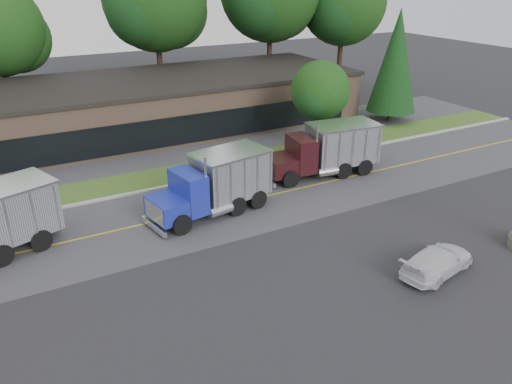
% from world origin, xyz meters
% --- Properties ---
extents(ground, '(140.00, 140.00, 0.00)m').
position_xyz_m(ground, '(0.00, 0.00, 0.00)').
color(ground, '#313136').
rests_on(ground, ground).
extents(road, '(60.00, 8.00, 0.02)m').
position_xyz_m(road, '(0.00, 9.00, 0.00)').
color(road, '#525257').
rests_on(road, ground).
extents(center_line, '(60.00, 0.12, 0.01)m').
position_xyz_m(center_line, '(0.00, 9.00, 0.00)').
color(center_line, gold).
rests_on(center_line, ground).
extents(curb, '(60.00, 0.30, 0.12)m').
position_xyz_m(curb, '(0.00, 13.20, 0.00)').
color(curb, '#9E9E99').
rests_on(curb, ground).
extents(grass_verge, '(60.00, 3.40, 0.03)m').
position_xyz_m(grass_verge, '(0.00, 15.00, 0.00)').
color(grass_verge, '#35571E').
rests_on(grass_verge, ground).
extents(far_parking, '(60.00, 7.00, 0.02)m').
position_xyz_m(far_parking, '(0.00, 20.00, 0.00)').
color(far_parking, '#525257').
rests_on(far_parking, ground).
extents(strip_mall, '(32.00, 12.00, 4.00)m').
position_xyz_m(strip_mall, '(2.00, 26.00, 2.00)').
color(strip_mall, '#8A6B54').
rests_on(strip_mall, ground).
extents(tree_far_c, '(10.55, 9.93, 15.05)m').
position_xyz_m(tree_far_c, '(4.16, 34.13, 9.60)').
color(tree_far_c, '#382619').
rests_on(tree_far_c, ground).
extents(tree_far_e, '(9.80, 9.22, 13.98)m').
position_xyz_m(tree_far_e, '(24.15, 31.12, 8.92)').
color(tree_far_e, '#382619').
rests_on(tree_far_e, ground).
extents(evergreen_right, '(4.29, 4.29, 9.75)m').
position_xyz_m(evergreen_right, '(20.00, 18.00, 5.36)').
color(evergreen_right, '#382619').
rests_on(evergreen_right, ground).
extents(tree_verge, '(4.65, 4.38, 6.64)m').
position_xyz_m(tree_verge, '(10.07, 15.06, 4.22)').
color(tree_verge, '#382619').
rests_on(tree_verge, ground).
extents(dump_truck_blue, '(7.36, 3.73, 3.36)m').
position_xyz_m(dump_truck_blue, '(-1.39, 8.61, 1.80)').
color(dump_truck_blue, black).
rests_on(dump_truck_blue, ground).
extents(dump_truck_maroon, '(7.92, 3.46, 3.36)m').
position_xyz_m(dump_truck_maroon, '(7.44, 10.25, 1.80)').
color(dump_truck_maroon, black).
rests_on(dump_truck_maroon, ground).
extents(rally_car, '(4.47, 2.54, 1.22)m').
position_xyz_m(rally_car, '(4.77, -1.91, 0.61)').
color(rally_car, silver).
rests_on(rally_car, ground).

